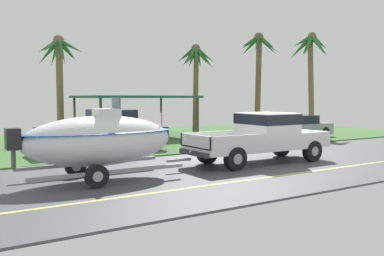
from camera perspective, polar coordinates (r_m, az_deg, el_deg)
ground at (r=22.49m, az=-3.65°, el=-2.09°), size 36.00×22.00×0.11m
pickup_truck_towing at (r=16.03m, az=10.12°, el=-0.91°), size 5.92×1.97×1.87m
boat_on_trailer at (r=12.59m, az=-12.59°, el=-1.66°), size 5.73×2.17×2.45m
parked_pickup_background at (r=18.88m, az=-11.09°, el=-0.10°), size 5.74×2.09×1.92m
parked_sedan_near at (r=25.86m, az=14.06°, el=0.14°), size 4.42×1.93×1.38m
carport_awning at (r=25.25m, az=-7.81°, el=4.14°), size 6.48×5.13×2.56m
palm_tree_near_left at (r=31.40m, az=9.02°, el=9.49°), size 3.61×3.53×7.23m
palm_tree_near_right at (r=25.90m, az=-17.68°, el=8.66°), size 2.62×2.94×6.11m
palm_tree_mid at (r=28.84m, az=0.52°, el=8.66°), size 2.94×2.75×6.11m
palm_tree_far_left at (r=29.35m, az=15.96°, el=9.57°), size 2.73×3.12×6.83m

